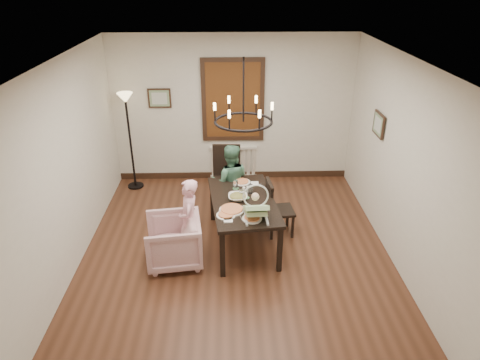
{
  "coord_description": "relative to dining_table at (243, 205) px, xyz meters",
  "views": [
    {
      "loc": [
        -0.1,
        -5.27,
        3.8
      ],
      "look_at": [
        0.07,
        0.26,
        1.05
      ],
      "focal_mm": 32.0,
      "sensor_mm": 36.0,
      "label": 1
    }
  ],
  "objects": [
    {
      "name": "elderly_woman",
      "position": [
        -0.77,
        -0.31,
        -0.16
      ],
      "size": [
        0.25,
        0.38,
        1.02
      ],
      "primitive_type": "imported",
      "rotation": [
        0.0,
        0.0,
        -1.55
      ],
      "color": "#ECA6B4",
      "rests_on": "room_shell"
    },
    {
      "name": "pizza_platter",
      "position": [
        -0.17,
        -0.32,
        0.11
      ],
      "size": [
        0.35,
        0.35,
        0.04
      ],
      "primitive_type": "cylinder",
      "color": "tan",
      "rests_on": "dining_table"
    },
    {
      "name": "armchair",
      "position": [
        -1.0,
        -0.44,
        -0.32
      ],
      "size": [
        0.86,
        0.84,
        0.7
      ],
      "primitive_type": "imported",
      "rotation": [
        0.0,
        0.0,
        -1.44
      ],
      "color": "beige",
      "rests_on": "room_shell"
    },
    {
      "name": "chair_far",
      "position": [
        -0.25,
        1.15,
        -0.12
      ],
      "size": [
        0.5,
        0.5,
        1.09
      ],
      "primitive_type": null,
      "rotation": [
        0.0,
        0.0,
        -0.04
      ],
      "color": "black",
      "rests_on": "room_shell"
    },
    {
      "name": "room_shell",
      "position": [
        -0.11,
        0.16,
        0.73
      ],
      "size": [
        4.51,
        5.0,
        2.81
      ],
      "color": "#542E1D",
      "rests_on": "ground"
    },
    {
      "name": "floor_lamp",
      "position": [
        -2.01,
        1.94,
        0.23
      ],
      "size": [
        0.3,
        0.3,
        1.8
      ],
      "primitive_type": null,
      "color": "black",
      "rests_on": "room_shell"
    },
    {
      "name": "salad_bowl",
      "position": [
        -0.08,
        0.01,
        0.13
      ],
      "size": [
        0.34,
        0.34,
        0.08
      ],
      "primitive_type": "imported",
      "color": "white",
      "rests_on": "dining_table"
    },
    {
      "name": "dining_table",
      "position": [
        0.0,
        0.0,
        0.0
      ],
      "size": [
        1.09,
        1.7,
        0.75
      ],
      "rotation": [
        0.0,
        0.0,
        0.12
      ],
      "color": "black",
      "rests_on": "room_shell"
    },
    {
      "name": "drinking_glass",
      "position": [
        -0.02,
        0.04,
        0.15
      ],
      "size": [
        0.07,
        0.07,
        0.13
      ],
      "primitive_type": "cylinder",
      "color": "silver",
      "rests_on": "dining_table"
    },
    {
      "name": "baby_bouncer",
      "position": [
        0.15,
        -0.5,
        0.25
      ],
      "size": [
        0.4,
        0.52,
        0.33
      ],
      "primitive_type": null,
      "rotation": [
        0.0,
        0.0,
        0.05
      ],
      "color": "#A9CC8D",
      "rests_on": "dining_table"
    },
    {
      "name": "seated_man",
      "position": [
        -0.18,
        0.77,
        -0.13
      ],
      "size": [
        0.53,
        0.41,
        1.08
      ],
      "primitive_type": "imported",
      "rotation": [
        0.0,
        0.0,
        3.15
      ],
      "color": "#47775B",
      "rests_on": "room_shell"
    },
    {
      "name": "radiator",
      "position": [
        -0.11,
        2.27,
        -0.32
      ],
      "size": [
        0.92,
        0.12,
        0.62
      ],
      "primitive_type": null,
      "color": "silver",
      "rests_on": "room_shell"
    },
    {
      "name": "window_blinds",
      "position": [
        -0.11,
        2.25,
        0.93
      ],
      "size": [
        1.0,
        0.03,
        1.4
      ],
      "primitive_type": "cube",
      "color": "brown",
      "rests_on": "room_shell"
    },
    {
      "name": "picture_back",
      "position": [
        -1.46,
        2.26,
        0.98
      ],
      "size": [
        0.42,
        0.03,
        0.36
      ],
      "primitive_type": "cube",
      "color": "black",
      "rests_on": "room_shell"
    },
    {
      "name": "picture_right",
      "position": [
        2.1,
        0.69,
        0.98
      ],
      "size": [
        0.03,
        0.42,
        0.36
      ],
      "primitive_type": "cube",
      "rotation": [
        0.0,
        0.0,
        1.57
      ],
      "color": "black",
      "rests_on": "room_shell"
    },
    {
      "name": "chandelier",
      "position": [
        -0.0,
        -0.0,
        1.28
      ],
      "size": [
        0.8,
        0.8,
        0.04
      ],
      "primitive_type": "torus",
      "color": "black",
      "rests_on": "room_shell"
    },
    {
      "name": "chair_right",
      "position": [
        0.59,
        0.26,
        -0.21
      ],
      "size": [
        0.45,
        0.45,
        0.92
      ],
      "primitive_type": null,
      "rotation": [
        0.0,
        0.0,
        1.69
      ],
      "color": "black",
      "rests_on": "room_shell"
    }
  ]
}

